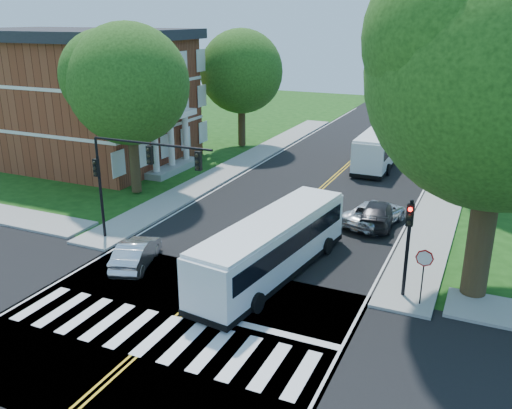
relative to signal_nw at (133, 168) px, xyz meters
The scene contains 22 objects.
ground 9.74m from the signal_nw, 47.67° to the right, with size 140.00×140.00×0.00m, color #164010.
road 13.69m from the signal_nw, 63.16° to the left, with size 14.00×96.00×0.01m, color black.
cross_road 9.73m from the signal_nw, 47.67° to the right, with size 60.00×12.00×0.01m, color black.
center_line 17.20m from the signal_nw, 69.39° to the left, with size 0.36×70.00×0.01m, color gold.
edge_line_w 16.20m from the signal_nw, 93.47° to the left, with size 0.12×70.00×0.01m, color silver.
edge_line_e 20.54m from the signal_nw, 50.90° to the left, with size 0.12×70.00×0.01m, color silver.
crosswalk 10.07m from the signal_nw, 49.80° to the right, with size 12.60×3.00×0.01m, color silver.
stop_bar 11.40m from the signal_nw, 27.30° to the right, with size 6.60×0.40×0.01m, color silver.
sidewalk_nw 19.22m from the signal_nw, 97.50° to the left, with size 2.60×40.00×0.15m, color gray.
sidewalk_ne 23.75m from the signal_nw, 52.69° to the left, with size 2.60×40.00×0.15m, color gray.
tree_ne_big 17.72m from the signal_nw, ahead, with size 10.80×10.80×14.91m.
tree_west_near 9.96m from the signal_nw, 126.70° to the left, with size 8.00×8.00×11.40m.
tree_west_far 24.27m from the signal_nw, 102.31° to the left, with size 7.60×7.60×10.67m.
brick_building 21.08m from the signal_nw, 139.86° to the left, with size 20.00×13.00×10.80m.
signal_nw is the anchor object (origin of this frame).
signal_ne 14.13m from the signal_nw, ahead, with size 0.30×0.46×4.40m.
stop_sign 15.05m from the signal_nw, ahead, with size 0.76×0.08×2.53m.
bus_lead 8.44m from the signal_nw, ahead, with size 3.86×11.35×2.88m.
bus_follow 24.44m from the signal_nw, 70.14° to the left, with size 2.80×11.38×2.94m.
hatchback 4.46m from the signal_nw, 56.43° to the right, with size 1.44×4.12×1.36m, color #BABCC1.
suv 14.29m from the signal_nw, 37.86° to the left, with size 2.28×4.94×1.37m, color silver.
dark_sedan 14.42m from the signal_nw, 37.46° to the left, with size 1.97×4.86×1.41m, color black.
Camera 1 is at (11.03, -15.56, 11.80)m, focal length 38.00 mm.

